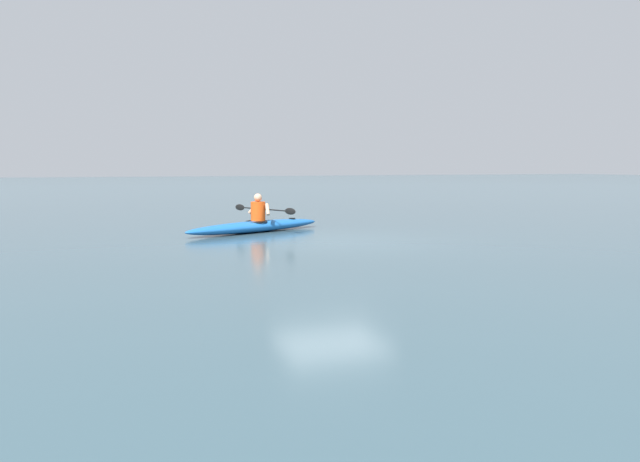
% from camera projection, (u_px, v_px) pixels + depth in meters
% --- Properties ---
extents(ground_plane, '(160.00, 160.00, 0.00)m').
position_uv_depth(ground_plane, '(332.00, 241.00, 14.32)').
color(ground_plane, '#334C56').
extents(kayak, '(4.15, 2.41, 0.29)m').
position_uv_depth(kayak, '(256.00, 226.00, 16.16)').
color(kayak, '#1959A5').
rests_on(kayak, ground).
extents(kayaker, '(1.09, 2.24, 0.71)m').
position_uv_depth(kayaker, '(259.00, 210.00, 16.18)').
color(kayaker, '#E04C14').
rests_on(kayaker, kayak).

